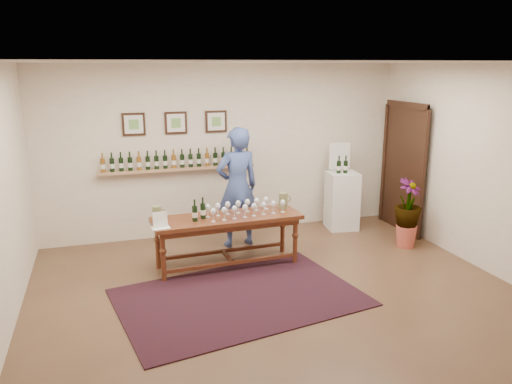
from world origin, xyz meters
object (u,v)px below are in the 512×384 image
object	(u,v)px
tasting_table	(227,224)
display_pedestal	(342,201)
person	(237,187)
potted_plant	(408,213)

from	to	relation	value
tasting_table	display_pedestal	xyz separation A→B (m)	(2.31, 1.04, -0.13)
tasting_table	display_pedestal	world-z (taller)	display_pedestal
display_pedestal	person	size ratio (longest dim) A/B	0.53
potted_plant	display_pedestal	bearing A→B (deg)	115.49
display_pedestal	person	world-z (taller)	person
display_pedestal	potted_plant	distance (m)	1.26
display_pedestal	person	distance (m)	2.01
potted_plant	person	bearing A→B (deg)	160.86
display_pedestal	potted_plant	bearing A→B (deg)	-64.51
potted_plant	tasting_table	bearing A→B (deg)	178.08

